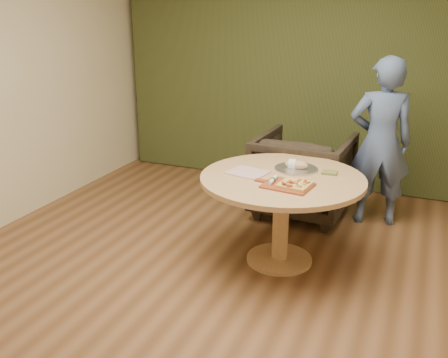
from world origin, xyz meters
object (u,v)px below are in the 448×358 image
flatbread_pizza (295,184)px  person_standing (380,143)px  pedestal_table (282,193)px  pizza_paddle (286,185)px  bread_roll (295,165)px  cutlery_roll (273,180)px  armchair (304,170)px  serving_tray (296,169)px

flatbread_pizza → person_standing: size_ratio=0.15×
pedestal_table → pizza_paddle: 0.27m
flatbread_pizza → pizza_paddle: bearing=170.8°
pizza_paddle → pedestal_table: bearing=121.0°
flatbread_pizza → bread_roll: 0.44m
flatbread_pizza → cutlery_roll: flatbread_pizza is taller
armchair → serving_tray: bearing=101.9°
flatbread_pizza → person_standing: bearing=71.0°
pedestal_table → cutlery_roll: bearing=-96.1°
cutlery_roll → bread_roll: (0.07, 0.40, 0.01)m
pizza_paddle → armchair: bearing=105.2°
pedestal_table → pizza_paddle: size_ratio=2.84×
flatbread_pizza → cutlery_roll: bearing=170.8°
pedestal_table → armchair: size_ratio=1.43×
bread_roll → serving_tray: bearing=0.0°
bread_roll → person_standing: (0.58, 0.93, 0.02)m
person_standing → armchair: bearing=-11.8°
pedestal_table → cutlery_roll: cutlery_roll is taller
flatbread_pizza → person_standing: 1.43m
pizza_paddle → serving_tray: size_ratio=1.30×
pizza_paddle → flatbread_pizza: bearing=-1.8°
cutlery_roll → serving_tray: (0.08, 0.40, -0.02)m
flatbread_pizza → bread_roll: bearing=104.6°
serving_tray → person_standing: bearing=58.5°
pizza_paddle → serving_tray: serving_tray is taller
pizza_paddle → person_standing: size_ratio=0.29×
pizza_paddle → person_standing: person_standing is taller
bread_roll → person_standing: size_ratio=0.12×
serving_tray → person_standing: 1.09m
flatbread_pizza → pedestal_table: bearing=125.4°
person_standing → cutlery_roll: bearing=48.6°
pizza_paddle → armchair: size_ratio=0.50×
cutlery_roll → serving_tray: 0.41m
bread_roll → armchair: (-0.13, 0.88, -0.33)m
pedestal_table → flatbread_pizza: 0.32m
bread_roll → pizza_paddle: bearing=-83.7°
pizza_paddle → bread_roll: (-0.05, 0.42, 0.04)m
pizza_paddle → flatbread_pizza: size_ratio=1.88×
person_standing → flatbread_pizza: bearing=55.6°
cutlery_roll → pizza_paddle: bearing=-10.5°
pizza_paddle → flatbread_pizza: 0.07m
pedestal_table → bread_roll: bearing=77.3°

